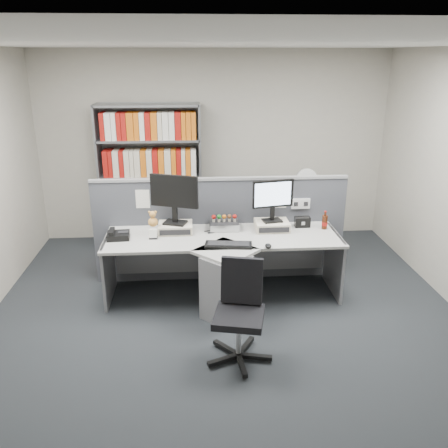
{
  "coord_description": "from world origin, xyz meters",
  "views": [
    {
      "loc": [
        -0.33,
        -4.02,
        2.6
      ],
      "look_at": [
        0.0,
        0.65,
        0.92
      ],
      "focal_mm": 37.68,
      "sensor_mm": 36.0,
      "label": 1
    }
  ],
  "objects": [
    {
      "name": "monitor_left",
      "position": [
        -0.53,
        0.98,
        1.15
      ],
      "size": [
        0.53,
        0.25,
        0.56
      ],
      "color": "black",
      "rests_on": "monitor_riser_left"
    },
    {
      "name": "plush_toy",
      "position": [
        -0.77,
        0.9,
        0.9
      ],
      "size": [
        0.11,
        0.11,
        0.18
      ],
      "color": "gold",
      "rests_on": "monitor_riser_left"
    },
    {
      "name": "figurines",
      "position": [
        0.03,
        1.04,
        0.86
      ],
      "size": [
        0.29,
        0.05,
        0.09
      ],
      "color": "beige",
      "rests_on": "desktop_pc"
    },
    {
      "name": "shelving_unit",
      "position": [
        -0.9,
        2.44,
        0.98
      ],
      "size": [
        1.41,
        0.4,
        2.0
      ],
      "color": "gray",
      "rests_on": "ground"
    },
    {
      "name": "monitor_right",
      "position": [
        0.57,
        0.98,
        1.11
      ],
      "size": [
        0.47,
        0.19,
        0.48
      ],
      "color": "black",
      "rests_on": "monitor_riser_right"
    },
    {
      "name": "office_chair",
      "position": [
        0.07,
        -0.36,
        0.48
      ],
      "size": [
        0.6,
        0.59,
        0.9
      ],
      "color": "silver",
      "rests_on": "ground"
    },
    {
      "name": "cola_bottle",
      "position": [
        1.18,
        0.96,
        0.8
      ],
      "size": [
        0.07,
        0.07,
        0.21
      ],
      "color": "#3F190A",
      "rests_on": "desk"
    },
    {
      "name": "mouse",
      "position": [
        0.45,
        0.45,
        0.74
      ],
      "size": [
        0.07,
        0.11,
        0.04
      ],
      "primitive_type": "ellipsoid",
      "color": "black",
      "rests_on": "desk"
    },
    {
      "name": "room_shell",
      "position": [
        0.0,
        0.0,
        1.79
      ],
      "size": [
        5.04,
        5.54,
        2.72
      ],
      "color": "#B6B0A2",
      "rests_on": "ground"
    },
    {
      "name": "monitor_riser_left",
      "position": [
        -0.53,
        0.98,
        0.77
      ],
      "size": [
        0.38,
        0.31,
        0.1
      ],
      "color": "beige",
      "rests_on": "desk"
    },
    {
      "name": "partition",
      "position": [
        0.0,
        1.25,
        0.65
      ],
      "size": [
        3.0,
        0.08,
        1.27
      ],
      "color": "#474A51",
      "rests_on": "ground"
    },
    {
      "name": "keyboard",
      "position": [
        0.04,
        0.52,
        0.74
      ],
      "size": [
        0.51,
        0.24,
        0.03
      ],
      "color": "black",
      "rests_on": "desk"
    },
    {
      "name": "ground",
      "position": [
        0.0,
        0.0,
        0.0
      ],
      "size": [
        5.5,
        5.5,
        0.0
      ],
      "primitive_type": "plane",
      "color": "#2A2D31",
      "rests_on": "ground"
    },
    {
      "name": "monitor_riser_right",
      "position": [
        0.57,
        0.98,
        0.77
      ],
      "size": [
        0.38,
        0.31,
        0.1
      ],
      "color": "beige",
      "rests_on": "desk"
    },
    {
      "name": "desk_calendar",
      "position": [
        -0.76,
        0.79,
        0.77
      ],
      "size": [
        0.09,
        0.07,
        0.11
      ],
      "color": "black",
      "rests_on": "desk"
    },
    {
      "name": "speaker",
      "position": [
        0.94,
        1.05,
        0.78
      ],
      "size": [
        0.18,
        0.1,
        0.12
      ],
      "primitive_type": "cube",
      "color": "black",
      "rests_on": "desk"
    },
    {
      "name": "filing_cabinet",
      "position": [
        1.2,
        1.99,
        0.35
      ],
      "size": [
        0.45,
        0.61,
        0.7
      ],
      "color": "gray",
      "rests_on": "ground"
    },
    {
      "name": "desktop_pc",
      "position": [
        0.03,
        1.06,
        0.76
      ],
      "size": [
        0.33,
        0.29,
        0.09
      ],
      "color": "black",
      "rests_on": "desk"
    },
    {
      "name": "desk_fan",
      "position": [
        1.2,
        1.99,
        1.01
      ],
      "size": [
        0.29,
        0.17,
        0.49
      ],
      "color": "white",
      "rests_on": "filing_cabinet"
    },
    {
      "name": "desk",
      "position": [
        0.0,
        0.6,
        0.46
      ],
      "size": [
        2.6,
        1.2,
        0.72
      ],
      "color": "#B0AFAA",
      "rests_on": "ground"
    },
    {
      "name": "desk_phone",
      "position": [
        -1.15,
        0.82,
        0.76
      ],
      "size": [
        0.25,
        0.23,
        0.1
      ],
      "color": "black",
      "rests_on": "desk"
    }
  ]
}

